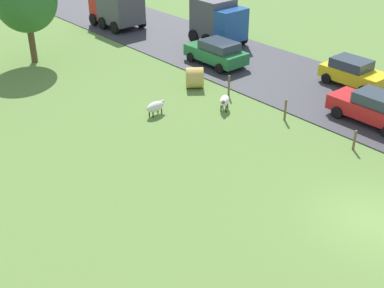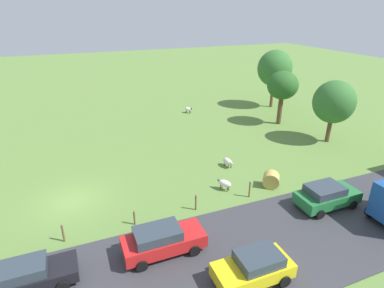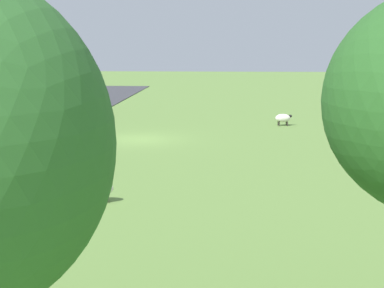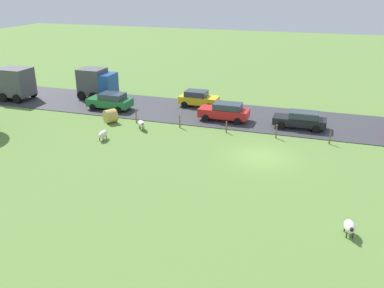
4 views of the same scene
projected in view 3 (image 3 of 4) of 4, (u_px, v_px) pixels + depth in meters
name	position (u px, v px, depth m)	size (l,w,h in m)	color
ground_plane	(139.00, 139.00, 31.80)	(160.00, 160.00, 0.00)	olive
sheep_1	(283.00, 118.00, 37.00)	(1.16, 0.70, 0.79)	silver
sheep_2	(24.00, 172.00, 21.18)	(1.13, 1.02, 0.81)	white
sheep_3	(96.00, 189.00, 19.04)	(1.28, 0.65, 0.75)	silver
fence_post_0	(87.00, 118.00, 36.65)	(0.12, 0.12, 1.09)	brown
fence_post_1	(69.00, 127.00, 32.50)	(0.12, 0.12, 1.18)	brown
fence_post_2	(45.00, 141.00, 28.37)	(0.12, 0.12, 1.00)	brown
fence_post_3	(14.00, 156.00, 24.21)	(0.12, 0.12, 1.17)	brown
car_2	(68.00, 102.00, 43.54)	(2.12, 4.31, 1.60)	red
car_4	(28.00, 118.00, 34.32)	(1.92, 4.54, 1.51)	black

